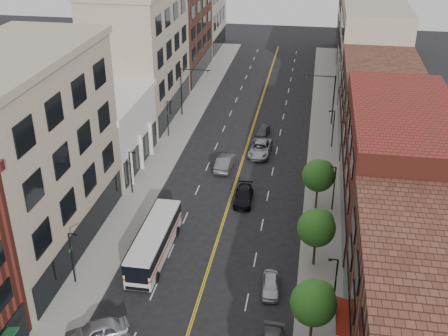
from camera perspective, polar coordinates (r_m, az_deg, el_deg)
The scene contains 28 objects.
sidewalk_left at distance 72.68m, azimuth -5.88°, elevation 1.62°, with size 4.00×110.00×0.15m, color gray.
sidewalk_right at distance 70.39m, azimuth 10.05°, elevation 0.45°, with size 4.00×110.00×0.15m, color gray.
bldg_l_tanoffice at distance 53.06m, azimuth -19.82°, elevation 0.75°, with size 10.00×22.00×18.00m, color gray.
bldg_l_white at distance 69.77m, azimuth -12.44°, elevation 3.53°, with size 10.00×14.00×8.00m, color silver.
bldg_l_far_a at distance 83.21m, azimuth -8.59°, elevation 11.33°, with size 10.00×20.00×18.00m, color gray.
bldg_l_far_b at distance 102.18m, azimuth -5.12°, elevation 13.56°, with size 10.00×20.00×15.00m, color #512B20.
bldg_r_mid at distance 58.55m, azimuth 17.25°, elevation 0.37°, with size 10.00×22.00×12.00m, color maroon.
bldg_r_far_a at distance 78.18m, azimuth 15.57°, elevation 6.53°, with size 10.00×20.00×10.00m, color #512B20.
bldg_r_far_b at distance 97.61m, azimuth 14.76°, elevation 11.86°, with size 10.00×22.00×14.00m, color gray.
bldg_r_far_c at distance 117.34m, azimuth 14.03°, elevation 13.64°, with size 10.00×18.00×11.00m, color #512B20.
tree_r_1 at distance 42.02m, azimuth 9.21°, elevation -13.25°, with size 3.40×3.40×5.59m.
tree_r_2 at distance 50.11m, azimuth 9.48°, elevation -5.90°, with size 3.40×3.40×5.59m.
tree_r_3 at distance 58.79m, azimuth 9.66°, elevation -0.66°, with size 3.40×3.40×5.59m.
lamp_l_1 at distance 49.63m, azimuth -15.19°, elevation -8.54°, with size 0.81×0.55×5.05m.
lamp_l_2 at distance 62.27m, azimuth -9.43°, elevation -0.20°, with size 0.81×0.55×5.05m.
lamp_l_3 at distance 76.18m, azimuth -5.71°, elevation 5.23°, with size 0.81×0.55×5.05m.
lamp_r_1 at distance 45.88m, azimuth 11.21°, elevation -11.34°, with size 0.81×0.55×5.05m.
lamp_r_2 at distance 59.32m, azimuth 11.08°, elevation -1.80°, with size 0.81×0.55×5.05m.
lamp_r_3 at distance 73.79m, azimuth 11.01°, elevation 4.12°, with size 0.81×0.55×5.05m.
signal_mast_left at distance 82.71m, azimuth -3.88°, elevation 8.32°, with size 4.49×0.18×7.20m.
signal_mast_right at distance 80.66m, azimuth 10.59°, elevation 7.42°, with size 4.49×0.18×7.20m.
city_bus at distance 52.48m, azimuth -7.08°, elevation -7.30°, with size 2.68×11.04×2.83m.
car_angle_a at distance 45.09m, azimuth -12.81°, elevation -15.91°, with size 1.95×4.85×1.65m, color #999BA0.
car_parked_far at distance 48.68m, azimuth 4.76°, elevation -11.76°, with size 1.51×3.76×1.28m, color #BABCC2.
car_lane_behind at distance 67.92m, azimuth 0.10°, elevation 0.58°, with size 1.74×4.99×1.65m, color #4F4E53.
car_lane_a at distance 60.98m, azimuth 2.00°, elevation -2.87°, with size 1.93×4.76×1.38m, color black.
car_lane_b at distance 71.72m, azimuth 3.69°, elevation 1.99°, with size 2.65×5.74×1.60m, color #97999E.
car_lane_c at distance 77.26m, azimuth 3.96°, elevation 3.76°, with size 1.52×3.78×1.29m, color #49494E.
Camera 1 is at (8.18, -28.19, 31.03)m, focal length 45.00 mm.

